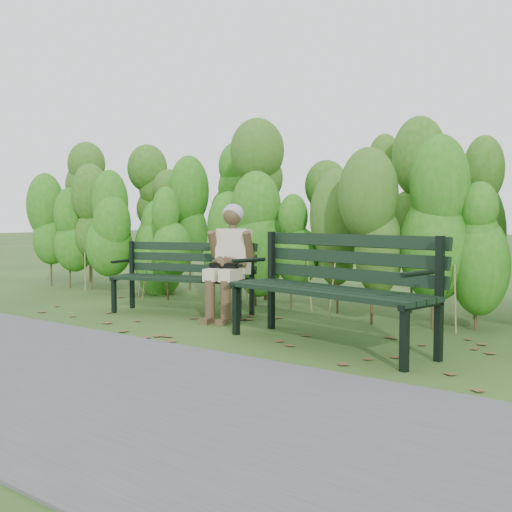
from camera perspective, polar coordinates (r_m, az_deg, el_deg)
The scene contains 7 objects.
ground at distance 6.29m, azimuth -1.93°, elevation -7.00°, with size 80.00×80.00×0.00m, color #2B471C.
footpath at distance 4.81m, azimuth -18.86°, elevation -10.45°, with size 60.00×2.50×0.01m, color #474749.
hedge_band at distance 7.72m, azimuth 6.77°, elevation 4.34°, with size 11.04×1.67×2.42m.
leaf_litter at distance 6.33m, azimuth -3.82°, elevation -6.91°, with size 5.97×2.15×0.01m.
bench_left at distance 7.35m, azimuth -6.75°, elevation -1.47°, with size 1.82×1.03×0.86m.
bench_right at distance 5.49m, azimuth 7.54°, elevation -2.25°, with size 2.12×1.02×1.02m.
seated_woman at distance 6.89m, azimuth -2.59°, elevation 0.13°, with size 0.58×0.84×1.33m.
Camera 1 is at (3.87, -4.81, 1.16)m, focal length 42.00 mm.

